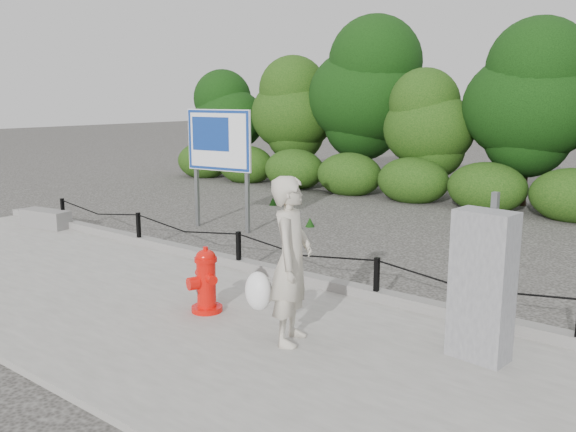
# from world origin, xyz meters

# --- Properties ---
(ground) EXTENTS (90.00, 90.00, 0.00)m
(ground) POSITION_xyz_m (0.00, 0.00, 0.00)
(ground) COLOR #2D2B28
(ground) RESTS_ON ground
(sidewalk) EXTENTS (14.00, 4.00, 0.08)m
(sidewalk) POSITION_xyz_m (0.00, -2.00, 0.04)
(sidewalk) COLOR gray
(sidewalk) RESTS_ON ground
(curb) EXTENTS (14.00, 0.22, 0.14)m
(curb) POSITION_xyz_m (0.00, 0.05, 0.15)
(curb) COLOR slate
(curb) RESTS_ON sidewalk
(chain_barrier) EXTENTS (10.06, 0.06, 0.60)m
(chain_barrier) POSITION_xyz_m (0.00, 0.00, 0.46)
(chain_barrier) COLOR black
(chain_barrier) RESTS_ON sidewalk
(treeline) EXTENTS (19.98, 3.98, 4.99)m
(treeline) POSITION_xyz_m (0.53, 8.97, 2.61)
(treeline) COLOR black
(treeline) RESTS_ON ground
(fire_hydrant) EXTENTS (0.51, 0.51, 0.84)m
(fire_hydrant) POSITION_xyz_m (1.02, -1.68, 0.48)
(fire_hydrant) COLOR red
(fire_hydrant) RESTS_ON sidewalk
(pedestrian) EXTENTS (0.85, 0.80, 1.86)m
(pedestrian) POSITION_xyz_m (2.43, -1.77, 0.98)
(pedestrian) COLOR #BFB6A4
(pedestrian) RESTS_ON sidewalk
(concrete_block) EXTENTS (1.18, 0.57, 0.36)m
(concrete_block) POSITION_xyz_m (-5.25, -0.25, 0.26)
(concrete_block) COLOR slate
(concrete_block) RESTS_ON sidewalk
(utility_cabinet) EXTENTS (0.63, 0.45, 1.73)m
(utility_cabinet) POSITION_xyz_m (4.25, -0.88, 0.86)
(utility_cabinet) COLOR #979799
(utility_cabinet) RESTS_ON sidewalk
(advertising_sign) EXTENTS (1.55, 0.31, 2.50)m
(advertising_sign) POSITION_xyz_m (-2.50, 2.10, 1.76)
(advertising_sign) COLOR slate
(advertising_sign) RESTS_ON ground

